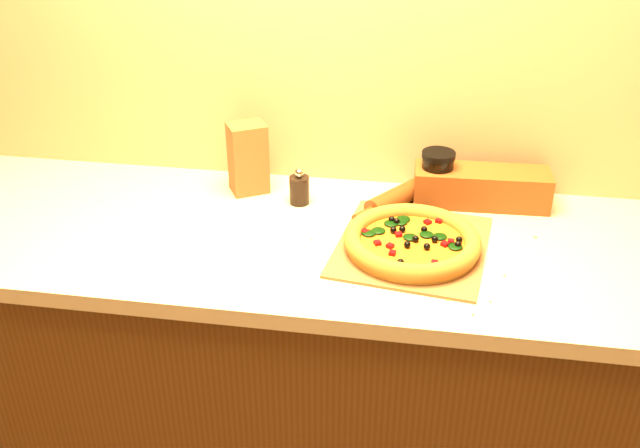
{
  "coord_description": "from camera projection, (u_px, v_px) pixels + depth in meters",
  "views": [
    {
      "loc": [
        0.25,
        -0.08,
        1.79
      ],
      "look_at": [
        0.02,
        1.38,
        0.96
      ],
      "focal_mm": 40.0,
      "sensor_mm": 36.0,
      "label": 1
    }
  ],
  "objects": [
    {
      "name": "dark_jar",
      "position": [
        437.0,
        176.0,
        1.89
      ],
      "size": [
        0.09,
        0.09,
        0.14
      ],
      "color": "black",
      "rests_on": "countertop"
    },
    {
      "name": "pizza_peel",
      "position": [
        413.0,
        243.0,
        1.72
      ],
      "size": [
        0.39,
        0.54,
        0.01
      ],
      "rotation": [
        0.0,
        0.0,
        -0.13
      ],
      "color": "brown",
      "rests_on": "countertop"
    },
    {
      "name": "cabinet",
      "position": [
        315.0,
        379.0,
        2.0
      ],
      "size": [
        2.8,
        0.65,
        0.86
      ],
      "primitive_type": "cube",
      "color": "#4D2C10",
      "rests_on": "ground"
    },
    {
      "name": "countertop",
      "position": [
        314.0,
        242.0,
        1.78
      ],
      "size": [
        2.84,
        0.68,
        0.04
      ],
      "primitive_type": "cube",
      "color": "#BFB195",
      "rests_on": "cabinet"
    },
    {
      "name": "pepper_grinder",
      "position": [
        299.0,
        189.0,
        1.9
      ],
      "size": [
        0.05,
        0.05,
        0.1
      ],
      "color": "black",
      "rests_on": "countertop"
    },
    {
      "name": "bread_bag",
      "position": [
        481.0,
        187.0,
        1.89
      ],
      "size": [
        0.36,
        0.13,
        0.1
      ],
      "primitive_type": "cube",
      "rotation": [
        0.0,
        0.0,
        0.04
      ],
      "color": "brown",
      "rests_on": "countertop"
    },
    {
      "name": "pizza",
      "position": [
        412.0,
        241.0,
        1.68
      ],
      "size": [
        0.32,
        0.32,
        0.05
      ],
      "color": "#AE822B",
      "rests_on": "pizza_peel"
    },
    {
      "name": "paper_bag",
      "position": [
        248.0,
        158.0,
        1.93
      ],
      "size": [
        0.12,
        0.12,
        0.2
      ],
      "primitive_type": "cube",
      "rotation": [
        0.0,
        0.0,
        0.52
      ],
      "color": "brown",
      "rests_on": "countertop"
    },
    {
      "name": "rolling_pin",
      "position": [
        405.0,
        193.0,
        1.9
      ],
      "size": [
        0.25,
        0.34,
        0.05
      ],
      "rotation": [
        0.0,
        0.0,
        0.95
      ],
      "color": "#582A0F",
      "rests_on": "countertop"
    }
  ]
}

